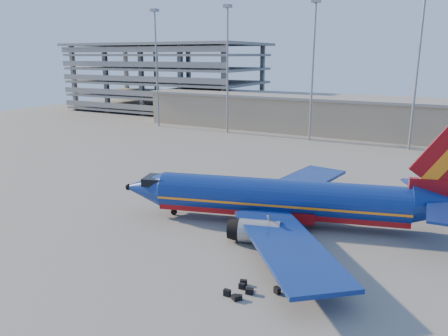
{
  "coord_description": "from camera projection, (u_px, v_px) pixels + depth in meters",
  "views": [
    {
      "loc": [
        22.64,
        -44.31,
        17.86
      ],
      "look_at": [
        -2.62,
        2.69,
        4.0
      ],
      "focal_mm": 35.0,
      "sensor_mm": 36.0,
      "label": 1
    }
  ],
  "objects": [
    {
      "name": "baggage_tug",
      "position": [
        313.0,
        265.0,
        36.3
      ],
      "size": [
        2.52,
        1.71,
        1.7
      ],
      "rotation": [
        0.0,
        0.0,
        -0.13
      ],
      "color": "gold",
      "rests_on": "ground"
    },
    {
      "name": "luggage_pile",
      "position": [
        246.0,
        291.0,
        33.6
      ],
      "size": [
        3.8,
        2.95,
        0.54
      ],
      "color": "black",
      "rests_on": "ground"
    },
    {
      "name": "parking_garage",
      "position": [
        167.0,
        74.0,
        141.23
      ],
      "size": [
        62.0,
        32.0,
        21.4
      ],
      "color": "slate",
      "rests_on": "ground"
    },
    {
      "name": "ground",
      "position": [
        233.0,
        208.0,
        52.64
      ],
      "size": [
        220.0,
        220.0,
        0.0
      ],
      "primitive_type": "plane",
      "color": "slate",
      "rests_on": "ground"
    },
    {
      "name": "terminal_building",
      "position": [
        392.0,
        118.0,
        96.42
      ],
      "size": [
        122.0,
        16.0,
        8.5
      ],
      "color": "gray",
      "rests_on": "ground"
    },
    {
      "name": "light_mast_row",
      "position": [
        363.0,
        56.0,
        85.16
      ],
      "size": [
        101.6,
        1.6,
        28.65
      ],
      "color": "gray",
      "rests_on": "ground"
    },
    {
      "name": "aircraft_main",
      "position": [
        288.0,
        200.0,
        46.79
      ],
      "size": [
        37.65,
        35.72,
        13.03
      ],
      "rotation": [
        0.0,
        0.0,
        0.27
      ],
      "color": "navy",
      "rests_on": "ground"
    }
  ]
}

